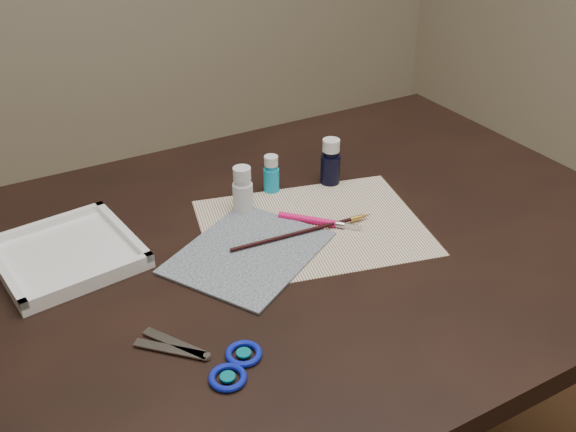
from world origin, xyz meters
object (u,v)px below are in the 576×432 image
paint_bottle_navy (331,162)px  scissors (193,356)px  paint_bottle_white (243,190)px  canvas (249,252)px  paint_bottle_cyan (271,174)px  paper (312,227)px  palette_tray (67,253)px

paint_bottle_navy → scissors: (-0.43, -0.33, -0.04)m
paint_bottle_white → paint_bottle_navy: 0.20m
canvas → paint_bottle_cyan: 0.22m
paper → paint_bottle_cyan: 0.16m
paint_bottle_cyan → paper: bearing=-89.9°
canvas → paint_bottle_white: 0.15m
canvas → paper: bearing=8.1°
canvas → palette_tray: bearing=153.6°
palette_tray → paint_bottle_white: bearing=-0.6°
paint_bottle_navy → canvas: bearing=-150.3°
canvas → paint_bottle_white: bearing=67.6°
paper → canvas: 0.14m
paint_bottle_white → paint_bottle_navy: size_ratio=0.96×
canvas → paint_bottle_white: (0.05, 0.13, 0.04)m
scissors → palette_tray: size_ratio=0.91×
paper → canvas: size_ratio=1.54×
canvas → paint_bottle_navy: paint_bottle_navy is taller
paint_bottle_navy → palette_tray: size_ratio=0.44×
scissors → paint_bottle_white: bearing=-81.1°
paper → paint_bottle_navy: (0.12, 0.13, 0.05)m
paper → paint_bottle_cyan: size_ratio=5.18×
paper → palette_tray: (-0.40, 0.11, 0.01)m
paint_bottle_cyan → scissors: (-0.31, -0.36, -0.03)m
palette_tray → scissors: bearing=-73.8°
paint_bottle_cyan → paint_bottle_navy: bearing=-13.7°
canvas → scissors: size_ratio=1.29×
canvas → scissors: bearing=-133.3°
paint_bottle_cyan → paint_bottle_navy: (0.12, -0.03, 0.01)m
scissors → paint_bottle_navy: bearing=-97.5°
paint_bottle_white → palette_tray: size_ratio=0.43×
paint_bottle_white → palette_tray: 0.32m
paint_bottle_cyan → paint_bottle_navy: 0.12m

